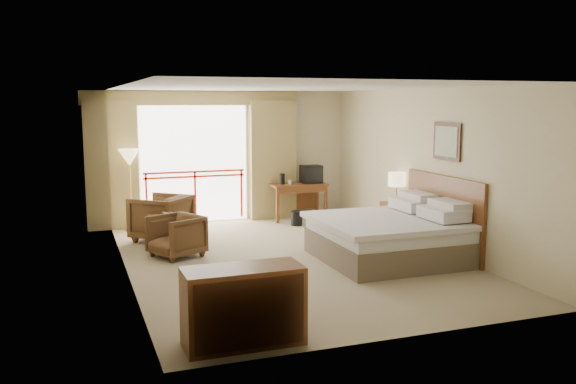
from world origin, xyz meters
name	(u,v)px	position (x,y,z in m)	size (l,w,h in m)	color
floor	(289,258)	(0.00, 0.00, 0.00)	(7.00, 7.00, 0.00)	gray
ceiling	(289,87)	(0.00, 0.00, 2.70)	(7.00, 7.00, 0.00)	white
wall_back	(232,156)	(0.00, 3.50, 1.35)	(5.00, 5.00, 0.00)	beige
wall_front	(405,213)	(0.00, -3.50, 1.35)	(5.00, 5.00, 0.00)	beige
wall_left	(124,182)	(-2.50, 0.00, 1.35)	(7.00, 7.00, 0.00)	beige
wall_right	(427,169)	(2.50, 0.00, 1.35)	(7.00, 7.00, 0.00)	beige
balcony_door	(194,164)	(-0.80, 3.48, 1.20)	(2.40, 2.40, 0.00)	white
balcony_railing	(195,183)	(-0.80, 3.46, 0.81)	(2.09, 0.03, 1.02)	red
curtain_left	(111,165)	(-2.45, 3.35, 1.25)	(1.00, 0.26, 2.50)	olive
curtain_right	(272,160)	(0.85, 3.35, 1.25)	(1.00, 0.26, 2.50)	olive
valance	(194,98)	(-0.80, 3.38, 2.55)	(4.40, 0.22, 0.28)	olive
hvac_vent	(290,108)	(1.30, 3.47, 2.35)	(0.50, 0.04, 0.50)	silver
bed	(391,236)	(1.50, -0.60, 0.38)	(2.13, 2.06, 0.97)	brown
headboard	(443,215)	(2.46, -0.60, 0.65)	(0.06, 2.10, 1.30)	#5B2C12
framed_art	(447,141)	(2.47, -0.60, 1.85)	(0.04, 0.72, 0.60)	black
nightstand	(397,221)	(2.36, 0.70, 0.33)	(0.46, 0.54, 0.65)	#5B2C12
table_lamp	(397,180)	(2.36, 0.75, 1.07)	(0.30, 0.30, 0.54)	tan
phone	(399,203)	(2.31, 0.55, 0.69)	(0.16, 0.13, 0.07)	black
desk	(297,191)	(1.30, 3.06, 0.60)	(1.17, 0.57, 0.77)	#5B2C12
tv	(311,174)	(1.60, 3.00, 0.95)	(0.42, 0.33, 0.38)	black
coffee_maker	(282,179)	(0.95, 3.01, 0.88)	(0.11, 0.11, 0.23)	black
cup	(290,182)	(1.10, 2.96, 0.81)	(0.06, 0.06, 0.09)	white
wastebasket	(297,218)	(1.05, 2.41, 0.15)	(0.23, 0.23, 0.29)	black
armchair_far	(162,240)	(-1.71, 2.00, 0.00)	(0.88, 0.91, 0.83)	#422A17
armchair_near	(177,256)	(-1.66, 0.74, 0.00)	(0.73, 0.75, 0.68)	#422A17
side_table	(164,225)	(-1.75, 1.40, 0.40)	(0.54, 0.54, 0.59)	black
book	(164,214)	(-1.75, 1.40, 0.59)	(0.15, 0.20, 0.02)	white
floor_lamp	(129,161)	(-2.14, 3.08, 1.36)	(0.40, 0.40, 1.58)	tan
dresser	(243,306)	(-1.62, -3.10, 0.41)	(1.23, 0.52, 0.82)	#5B2C12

